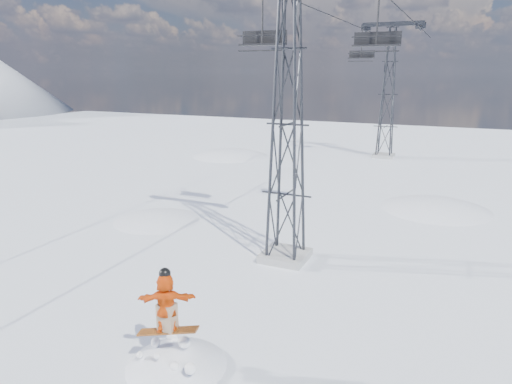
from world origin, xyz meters
TOP-DOWN VIEW (x-y plane):
  - ground at (0.00, 0.00)m, footprint 120.00×120.00m
  - snow_terrain at (-4.77, 21.24)m, footprint 39.00×37.00m
  - lift_tower_near at (0.80, 8.00)m, footprint 5.20×1.80m
  - lift_tower_far at (0.80, 33.00)m, footprint 5.20×1.80m
  - haul_cables at (0.80, 19.50)m, footprint 4.46×51.00m
  - lift_chair_near at (-1.40, 10.74)m, footprint 2.08×0.60m
  - lift_chair_mid at (3.00, 13.31)m, footprint 2.09×0.60m
  - lift_chair_far at (-1.40, 31.64)m, footprint 2.12×0.61m

SIDE VIEW (x-z plane):
  - snow_terrain at x=-4.77m, z-range -20.59..1.41m
  - ground at x=0.00m, z-range 0.00..0.00m
  - lift_tower_near at x=0.80m, z-range -0.24..11.18m
  - lift_tower_far at x=0.80m, z-range -0.24..11.18m
  - lift_chair_far at x=-1.40m, z-range 7.44..10.06m
  - lift_chair_mid at x=3.00m, z-range 7.49..10.07m
  - lift_chair_near at x=-1.40m, z-range 7.49..10.07m
  - haul_cables at x=0.80m, z-range 10.82..10.88m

